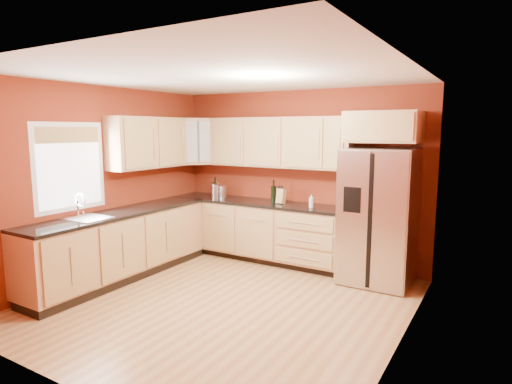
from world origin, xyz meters
TOP-DOWN VIEW (x-y plane):
  - floor at (0.00, 0.00)m, footprint 4.00×4.00m
  - ceiling at (0.00, 0.00)m, footprint 4.00×4.00m
  - wall_back at (0.00, 2.00)m, footprint 4.00×0.04m
  - wall_front at (0.00, -2.00)m, footprint 4.00×0.04m
  - wall_left at (-2.00, 0.00)m, footprint 0.04×4.00m
  - wall_right at (2.00, 0.00)m, footprint 0.04×4.00m
  - base_cabinets_back at (-0.55, 1.70)m, footprint 2.90×0.60m
  - base_cabinets_left at (-1.70, 0.00)m, footprint 0.60×2.80m
  - countertop_back at (-0.55, 1.69)m, footprint 2.90×0.62m
  - countertop_left at (-1.69, 0.00)m, footprint 0.62×2.80m
  - upper_cabinets_back at (-0.25, 1.83)m, footprint 2.30×0.33m
  - upper_cabinets_left at (-1.83, 0.72)m, footprint 0.33×1.35m
  - corner_upper_cabinet at (-1.67, 1.67)m, footprint 0.67×0.67m
  - over_fridge_cabinet at (1.35, 1.70)m, footprint 0.92×0.60m
  - refrigerator at (1.35, 1.62)m, footprint 0.90×0.75m
  - window at (-1.98, -0.50)m, footprint 0.03×0.90m
  - sink_faucet at (-1.69, -0.50)m, footprint 0.50×0.42m
  - canister_left at (-1.17, 1.68)m, footprint 0.12×0.12m
  - canister_right at (-1.31, 1.66)m, footprint 0.16×0.16m
  - wine_bottle_a at (-1.36, 1.73)m, footprint 0.08×0.08m
  - wine_bottle_b at (-0.27, 1.74)m, footprint 0.10×0.10m
  - knife_block at (-0.12, 1.70)m, footprint 0.12×0.11m
  - soap_dispenser at (0.40, 1.62)m, footprint 0.08×0.08m

SIDE VIEW (x-z plane):
  - floor at x=0.00m, z-range 0.00..0.00m
  - base_cabinets_back at x=-0.55m, z-range 0.00..0.88m
  - base_cabinets_left at x=-1.70m, z-range 0.00..0.88m
  - refrigerator at x=1.35m, z-range 0.00..1.78m
  - countertop_back at x=-0.55m, z-range 0.88..0.92m
  - countertop_left at x=-1.69m, z-range 0.88..0.92m
  - soap_dispenser at x=0.40m, z-range 0.92..1.10m
  - canister_left at x=-1.17m, z-range 0.92..1.12m
  - canister_right at x=-1.31m, z-range 0.92..1.14m
  - knife_block at x=-0.12m, z-range 0.92..1.14m
  - sink_faucet at x=-1.69m, z-range 0.92..1.22m
  - wine_bottle_a at x=-1.36m, z-range 0.92..1.24m
  - wine_bottle_b at x=-0.27m, z-range 0.92..1.26m
  - wall_back at x=0.00m, z-range 0.00..2.60m
  - wall_front at x=0.00m, z-range 0.00..2.60m
  - wall_left at x=-2.00m, z-range 0.00..2.60m
  - wall_right at x=2.00m, z-range 0.00..2.60m
  - window at x=-1.98m, z-range 1.05..2.05m
  - upper_cabinets_back at x=-0.25m, z-range 1.45..2.20m
  - upper_cabinets_left at x=-1.83m, z-range 1.45..2.20m
  - corner_upper_cabinet at x=-1.67m, z-range 1.45..2.20m
  - over_fridge_cabinet at x=1.35m, z-range 1.85..2.25m
  - ceiling at x=0.00m, z-range 2.60..2.60m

